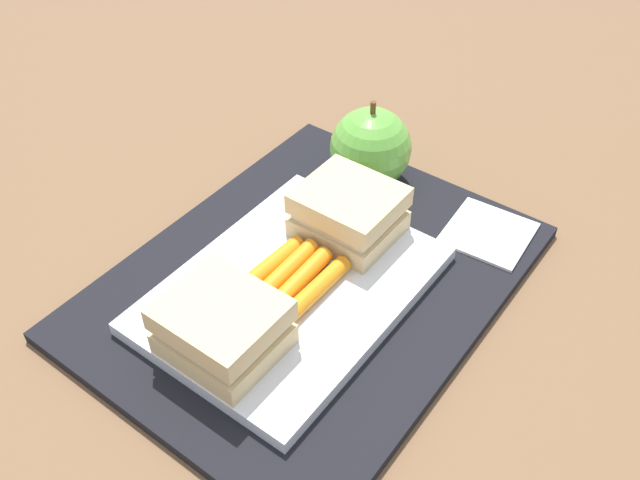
{
  "coord_description": "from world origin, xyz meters",
  "views": [
    {
      "loc": [
        -0.32,
        -0.25,
        0.42
      ],
      "look_at": [
        0.01,
        0.0,
        0.04
      ],
      "focal_mm": 39.12,
      "sensor_mm": 36.0,
      "label": 1
    }
  ],
  "objects_px": {
    "food_tray": "(292,289)",
    "sandwich_half_left": "(223,327)",
    "carrot_sticks_bundle": "(292,278)",
    "apple": "(371,148)",
    "sandwich_half_right": "(349,212)",
    "paper_napkin": "(488,233)"
  },
  "relations": [
    {
      "from": "sandwich_half_left",
      "to": "apple",
      "type": "height_order",
      "value": "apple"
    },
    {
      "from": "apple",
      "to": "paper_napkin",
      "type": "bearing_deg",
      "value": -90.48
    },
    {
      "from": "carrot_sticks_bundle",
      "to": "paper_napkin",
      "type": "bearing_deg",
      "value": -30.53
    },
    {
      "from": "sandwich_half_right",
      "to": "carrot_sticks_bundle",
      "type": "height_order",
      "value": "sandwich_half_right"
    },
    {
      "from": "sandwich_half_left",
      "to": "paper_napkin",
      "type": "xyz_separation_m",
      "value": [
        0.24,
        -0.09,
        -0.03
      ]
    },
    {
      "from": "sandwich_half_left",
      "to": "paper_napkin",
      "type": "height_order",
      "value": "sandwich_half_left"
    },
    {
      "from": "sandwich_half_left",
      "to": "apple",
      "type": "bearing_deg",
      "value": 7.97
    },
    {
      "from": "food_tray",
      "to": "paper_napkin",
      "type": "bearing_deg",
      "value": -30.41
    },
    {
      "from": "apple",
      "to": "carrot_sticks_bundle",
      "type": "bearing_deg",
      "value": -168.33
    },
    {
      "from": "food_tray",
      "to": "paper_napkin",
      "type": "relative_size",
      "value": 3.29
    },
    {
      "from": "sandwich_half_left",
      "to": "carrot_sticks_bundle",
      "type": "height_order",
      "value": "sandwich_half_left"
    },
    {
      "from": "food_tray",
      "to": "sandwich_half_left",
      "type": "height_order",
      "value": "sandwich_half_left"
    },
    {
      "from": "food_tray",
      "to": "apple",
      "type": "distance_m",
      "value": 0.17
    },
    {
      "from": "sandwich_half_left",
      "to": "carrot_sticks_bundle",
      "type": "bearing_deg",
      "value": 0.19
    },
    {
      "from": "sandwich_half_left",
      "to": "sandwich_half_right",
      "type": "distance_m",
      "value": 0.16
    },
    {
      "from": "food_tray",
      "to": "apple",
      "type": "height_order",
      "value": "apple"
    },
    {
      "from": "carrot_sticks_bundle",
      "to": "apple",
      "type": "bearing_deg",
      "value": 11.67
    },
    {
      "from": "sandwich_half_right",
      "to": "apple",
      "type": "distance_m",
      "value": 0.09
    },
    {
      "from": "sandwich_half_right",
      "to": "paper_napkin",
      "type": "xyz_separation_m",
      "value": [
        0.08,
        -0.09,
        -0.03
      ]
    },
    {
      "from": "food_tray",
      "to": "sandwich_half_right",
      "type": "height_order",
      "value": "sandwich_half_right"
    },
    {
      "from": "food_tray",
      "to": "carrot_sticks_bundle",
      "type": "relative_size",
      "value": 2.94
    },
    {
      "from": "carrot_sticks_bundle",
      "to": "food_tray",
      "type": "bearing_deg",
      "value": -139.01
    }
  ]
}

